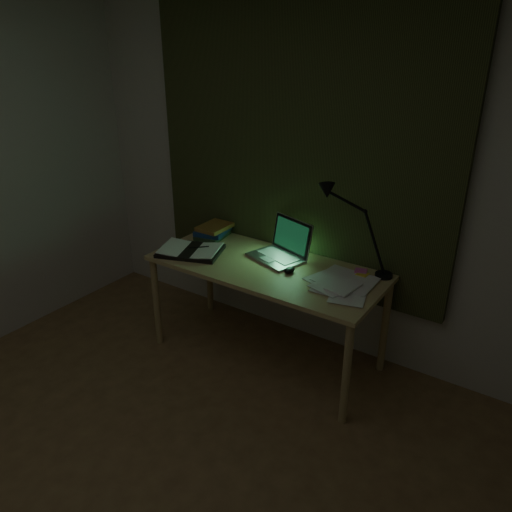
% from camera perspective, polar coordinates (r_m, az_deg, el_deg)
% --- Properties ---
extents(wall_back, '(3.50, 0.00, 2.50)m').
position_cam_1_polar(wall_back, '(3.43, 4.73, 9.78)').
color(wall_back, beige).
rests_on(wall_back, ground).
extents(curtain, '(2.20, 0.06, 2.00)m').
position_cam_1_polar(curtain, '(3.35, 4.51, 12.95)').
color(curtain, '#2E3118').
rests_on(curtain, wall_back).
extents(desk, '(1.55, 0.68, 0.71)m').
position_cam_1_polar(desk, '(3.43, 1.13, -6.42)').
color(desk, tan).
rests_on(desk, floor).
extents(laptop, '(0.46, 0.49, 0.26)m').
position_cam_1_polar(laptop, '(3.30, 2.29, 1.67)').
color(laptop, '#B3B4B8').
rests_on(laptop, desk).
extents(open_textbook, '(0.50, 0.42, 0.04)m').
position_cam_1_polar(open_textbook, '(3.47, -7.49, 0.66)').
color(open_textbook, white).
rests_on(open_textbook, desk).
extents(book_stack, '(0.23, 0.26, 0.10)m').
position_cam_1_polar(book_stack, '(3.71, -4.94, 2.90)').
color(book_stack, white).
rests_on(book_stack, desk).
extents(loose_papers, '(0.39, 0.40, 0.02)m').
position_cam_1_polar(loose_papers, '(3.04, 9.26, -3.26)').
color(loose_papers, silver).
rests_on(loose_papers, desk).
extents(mouse, '(0.06, 0.09, 0.03)m').
position_cam_1_polar(mouse, '(3.17, 3.84, -1.61)').
color(mouse, black).
rests_on(mouse, desk).
extents(sticky_yellow, '(0.07, 0.07, 0.01)m').
position_cam_1_polar(sticky_yellow, '(3.19, 12.08, -2.12)').
color(sticky_yellow, yellow).
rests_on(sticky_yellow, desk).
extents(sticky_pink, '(0.09, 0.09, 0.02)m').
position_cam_1_polar(sticky_pink, '(3.23, 11.89, -1.76)').
color(sticky_pink, '#FF63BF').
rests_on(sticky_pink, desk).
extents(desk_lamp, '(0.41, 0.33, 0.59)m').
position_cam_1_polar(desk_lamp, '(3.10, 14.92, 2.55)').
color(desk_lamp, black).
rests_on(desk_lamp, desk).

